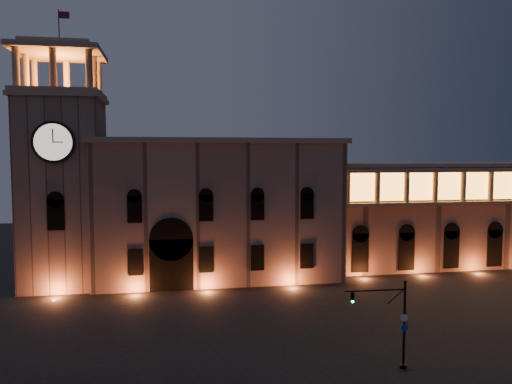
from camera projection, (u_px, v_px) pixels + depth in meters
ground at (267, 336)px, 42.99m from camera, size 160.00×160.00×0.00m
government_building at (218, 209)px, 63.51m from camera, size 30.80×12.80×17.60m
clock_tower at (63, 181)px, 59.09m from camera, size 9.80×9.80×32.40m
colonnade_wing at (453, 213)px, 71.49m from camera, size 40.60×11.50×14.50m
traffic_light at (394, 323)px, 36.18m from camera, size 4.79×0.53×6.57m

